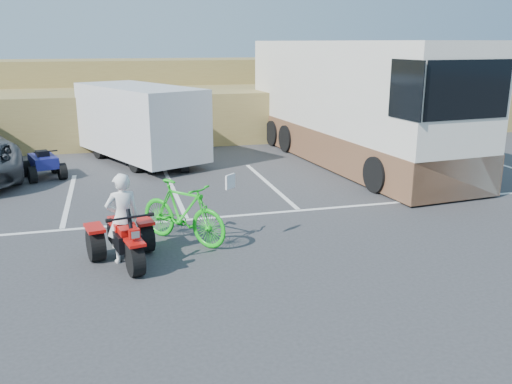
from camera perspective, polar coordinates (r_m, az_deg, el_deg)
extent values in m
plane|color=#333336|center=(10.18, -5.37, -7.09)|extent=(100.00, 100.00, 0.00)
cube|color=white|center=(14.85, -19.06, -0.56)|extent=(0.12, 5.00, 0.01)
cube|color=white|center=(14.88, -8.66, 0.16)|extent=(0.12, 5.00, 0.01)
cube|color=white|center=(15.39, 1.37, 0.85)|extent=(0.12, 5.00, 0.01)
cube|color=white|center=(16.33, 10.51, 1.46)|extent=(0.12, 5.00, 0.01)
cube|color=white|center=(17.64, 18.47, 1.96)|extent=(0.12, 5.00, 0.01)
cube|color=white|center=(19.25, 25.22, 2.35)|extent=(0.12, 5.00, 0.01)
cube|color=white|center=(12.40, -7.27, -2.92)|extent=(28.00, 0.12, 0.01)
cube|color=olive|center=(23.50, -11.32, 8.15)|extent=(40.00, 6.00, 2.00)
cube|color=olive|center=(26.89, -11.97, 11.15)|extent=(40.00, 4.00, 2.20)
imported|color=white|center=(10.06, -13.85, -2.69)|extent=(0.68, 0.52, 1.67)
imported|color=#14BF19|center=(10.88, -7.71, -2.11)|extent=(1.85, 1.96, 1.26)
cube|color=silver|center=(18.53, -12.17, 7.40)|extent=(4.19, 5.80, 2.24)
cylinder|color=black|center=(18.70, -11.98, 4.14)|extent=(2.06, 1.39, 0.63)
cube|color=silver|center=(18.40, 9.93, 9.36)|extent=(3.74, 11.00, 3.88)
cube|color=brown|center=(18.60, 9.73, 5.07)|extent=(3.79, 11.00, 1.08)
cube|color=black|center=(13.95, 21.50, 9.96)|extent=(2.47, 0.26, 1.40)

